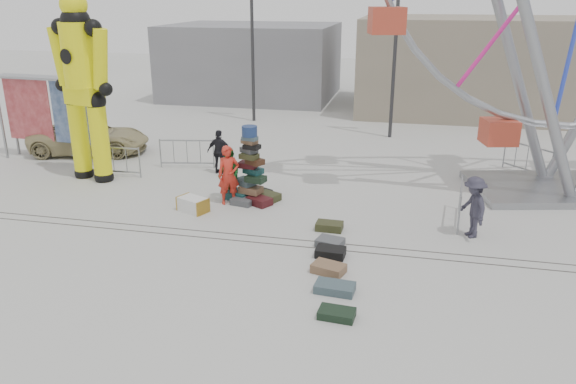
% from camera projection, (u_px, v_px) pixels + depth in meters
% --- Properties ---
extents(ground, '(90.00, 90.00, 0.00)m').
position_uv_depth(ground, '(245.00, 252.00, 14.27)').
color(ground, '#9E9E99').
rests_on(ground, ground).
extents(track_line_near, '(40.00, 0.04, 0.01)m').
position_uv_depth(track_line_near, '(252.00, 242.00, 14.82)').
color(track_line_near, '#47443F').
rests_on(track_line_near, ground).
extents(track_line_far, '(40.00, 0.04, 0.01)m').
position_uv_depth(track_line_far, '(256.00, 236.00, 15.19)').
color(track_line_far, '#47443F').
rests_on(track_line_far, ground).
extents(building_right, '(12.00, 8.00, 5.00)m').
position_uv_depth(building_right, '(473.00, 65.00, 30.40)').
color(building_right, gray).
rests_on(building_right, ground).
extents(building_left, '(10.00, 8.00, 4.40)m').
position_uv_depth(building_left, '(253.00, 61.00, 34.99)').
color(building_left, gray).
rests_on(building_left, ground).
extents(lamp_post_right, '(1.41, 0.25, 8.00)m').
position_uv_depth(lamp_post_right, '(398.00, 35.00, 24.10)').
color(lamp_post_right, '#2D2D30').
rests_on(lamp_post_right, ground).
extents(lamp_post_left, '(1.41, 0.25, 8.00)m').
position_uv_depth(lamp_post_left, '(254.00, 30.00, 27.36)').
color(lamp_post_left, '#2D2D30').
rests_on(lamp_post_left, ground).
extents(suitcase_tower, '(1.88, 1.55, 2.41)m').
position_uv_depth(suitcase_tower, '(251.00, 180.00, 17.62)').
color(suitcase_tower, '#174345').
rests_on(suitcase_tower, ground).
extents(crash_test_dummy, '(2.58, 1.14, 6.50)m').
position_uv_depth(crash_test_dummy, '(83.00, 81.00, 18.75)').
color(crash_test_dummy, black).
rests_on(crash_test_dummy, ground).
extents(banner_scaffold, '(4.54, 1.08, 3.25)m').
position_uv_depth(banner_scaffold, '(50.00, 98.00, 21.27)').
color(banner_scaffold, gray).
rests_on(banner_scaffold, ground).
extents(steamer_trunk, '(1.04, 0.85, 0.42)m').
position_uv_depth(steamer_trunk, '(193.00, 204.00, 16.86)').
color(steamer_trunk, silver).
rests_on(steamer_trunk, ground).
extents(row_case_0, '(0.75, 0.50, 0.22)m').
position_uv_depth(row_case_0, '(329.00, 226.00, 15.56)').
color(row_case_0, '#34371B').
rests_on(row_case_0, ground).
extents(row_case_1, '(0.78, 0.67, 0.19)m').
position_uv_depth(row_case_1, '(330.00, 242.00, 14.58)').
color(row_case_1, '#505357').
rests_on(row_case_1, ground).
extents(row_case_2, '(0.75, 0.53, 0.22)m').
position_uv_depth(row_case_2, '(330.00, 252.00, 13.99)').
color(row_case_2, black).
rests_on(row_case_2, ground).
extents(row_case_3, '(0.87, 0.70, 0.22)m').
position_uv_depth(row_case_3, '(329.00, 268.00, 13.18)').
color(row_case_3, brown).
rests_on(row_case_3, ground).
extents(row_case_4, '(0.91, 0.57, 0.20)m').
position_uv_depth(row_case_4, '(335.00, 288.00, 12.33)').
color(row_case_4, '#40545C').
rests_on(row_case_4, ground).
extents(row_case_5, '(0.77, 0.52, 0.17)m').
position_uv_depth(row_case_5, '(337.00, 314.00, 11.36)').
color(row_case_5, black).
rests_on(row_case_5, ground).
extents(barricade_dummy_a, '(1.98, 0.46, 1.10)m').
position_uv_depth(barricade_dummy_a, '(69.00, 146.00, 21.98)').
color(barricade_dummy_a, gray).
rests_on(barricade_dummy_a, ground).
extents(barricade_dummy_b, '(2.00, 0.17, 1.10)m').
position_uv_depth(barricade_dummy_b, '(113.00, 161.00, 19.99)').
color(barricade_dummy_b, gray).
rests_on(barricade_dummy_b, ground).
extents(barricade_dummy_c, '(1.98, 0.46, 1.10)m').
position_uv_depth(barricade_dummy_c, '(187.00, 154.00, 20.95)').
color(barricade_dummy_c, gray).
rests_on(barricade_dummy_c, ground).
extents(barricade_wheel_front, '(0.28, 2.00, 1.10)m').
position_uv_depth(barricade_wheel_front, '(460.00, 203.00, 16.00)').
color(barricade_wheel_front, gray).
rests_on(barricade_wheel_front, ground).
extents(barricade_wheel_back, '(1.43, 1.54, 1.10)m').
position_uv_depth(barricade_wheel_back, '(527.00, 160.00, 20.19)').
color(barricade_wheel_back, gray).
rests_on(barricade_wheel_back, ground).
extents(pedestrian_red, '(0.80, 0.70, 1.85)m').
position_uv_depth(pedestrian_red, '(229.00, 175.00, 17.25)').
color(pedestrian_red, red).
rests_on(pedestrian_red, ground).
extents(pedestrian_green, '(1.04, 1.03, 1.70)m').
position_uv_depth(pedestrian_green, '(229.00, 174.00, 17.59)').
color(pedestrian_green, '#1B6F2B').
rests_on(pedestrian_green, ground).
extents(pedestrian_black, '(0.95, 0.42, 1.61)m').
position_uv_depth(pedestrian_black, '(220.00, 152.00, 20.21)').
color(pedestrian_black, black).
rests_on(pedestrian_black, ground).
extents(pedestrian_grey, '(0.99, 1.24, 1.69)m').
position_uv_depth(pedestrian_grey, '(473.00, 207.00, 14.90)').
color(pedestrian_grey, '#2B2A38').
rests_on(pedestrian_grey, ground).
extents(parked_suv, '(5.02, 3.15, 1.29)m').
position_uv_depth(parked_suv, '(90.00, 138.00, 22.84)').
color(parked_suv, tan).
rests_on(parked_suv, ground).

